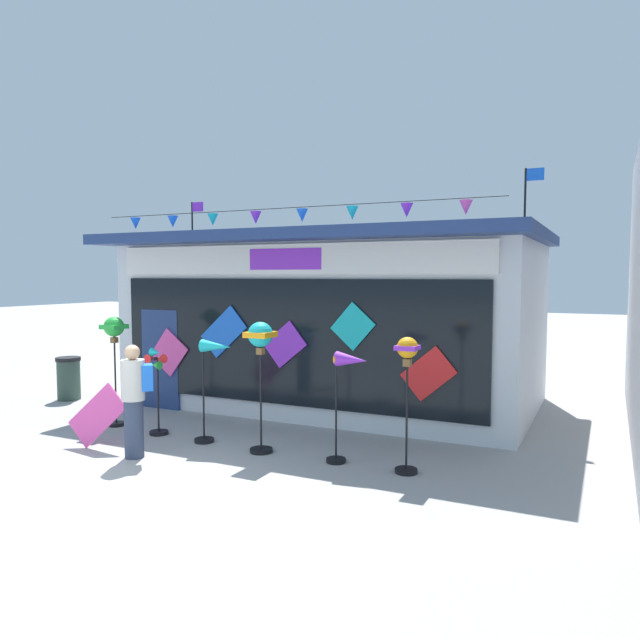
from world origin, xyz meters
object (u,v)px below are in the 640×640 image
(wind_spinner_far_left, at_px, (114,336))
(wind_spinner_far_right, at_px, (407,370))
(trash_bin, at_px, (69,378))
(display_kite_on_ground, at_px, (97,415))
(wind_spinner_center_right, at_px, (260,347))
(wind_spinner_right, at_px, (348,379))
(wind_spinner_center_left, at_px, (213,367))
(wind_spinner_left, at_px, (157,380))
(person_near_camera, at_px, (135,398))
(kite_shop_building, at_px, (336,319))

(wind_spinner_far_left, xyz_separation_m, wind_spinner_far_right, (5.47, -0.22, -0.19))
(trash_bin, relative_size, display_kite_on_ground, 0.98)
(wind_spinner_far_left, xyz_separation_m, display_kite_on_ground, (0.75, -1.16, -1.10))
(wind_spinner_center_right, distance_m, trash_bin, 6.10)
(wind_spinner_right, relative_size, trash_bin, 1.75)
(wind_spinner_far_left, bearing_deg, wind_spinner_center_right, -4.63)
(wind_spinner_center_left, relative_size, wind_spinner_far_right, 0.90)
(wind_spinner_far_left, relative_size, wind_spinner_center_right, 0.98)
(wind_spinner_left, height_order, person_near_camera, person_near_camera)
(wind_spinner_right, xyz_separation_m, display_kite_on_ground, (-3.84, -0.94, -0.71))
(wind_spinner_center_right, relative_size, person_near_camera, 1.19)
(kite_shop_building, height_order, wind_spinner_center_right, kite_shop_building)
(wind_spinner_far_left, height_order, display_kite_on_ground, wind_spinner_far_left)
(kite_shop_building, distance_m, trash_bin, 5.93)
(wind_spinner_center_right, bearing_deg, wind_spinner_right, 1.80)
(wind_spinner_right, bearing_deg, display_kite_on_ground, -166.21)
(wind_spinner_far_right, bearing_deg, wind_spinner_left, 179.16)
(wind_spinner_far_left, height_order, wind_spinner_center_right, wind_spinner_center_right)
(wind_spinner_far_right, bearing_deg, wind_spinner_right, 179.64)
(wind_spinner_far_right, bearing_deg, kite_shop_building, 125.99)
(wind_spinner_center_right, relative_size, display_kite_on_ground, 2.11)
(wind_spinner_left, xyz_separation_m, wind_spinner_right, (3.52, -0.06, 0.29))
(person_near_camera, relative_size, trash_bin, 1.82)
(wind_spinner_far_left, relative_size, wind_spinner_left, 1.32)
(trash_bin, xyz_separation_m, display_kite_on_ground, (3.37, -2.43, 0.04))
(wind_spinner_center_left, height_order, trash_bin, wind_spinner_center_left)
(wind_spinner_far_left, height_order, person_near_camera, wind_spinner_far_left)
(wind_spinner_left, relative_size, trash_bin, 1.60)
(wind_spinner_left, xyz_separation_m, display_kite_on_ground, (-0.32, -1.00, -0.42))
(wind_spinner_right, bearing_deg, trash_bin, 168.34)
(wind_spinner_left, bearing_deg, wind_spinner_center_left, -1.23)
(wind_spinner_left, relative_size, wind_spinner_center_left, 0.88)
(kite_shop_building, xyz_separation_m, wind_spinner_center_left, (-0.42, -3.81, -0.54))
(trash_bin, bearing_deg, wind_spinner_left, -21.17)
(wind_spinner_left, bearing_deg, wind_spinner_far_left, 171.85)
(wind_spinner_far_left, distance_m, wind_spinner_far_right, 5.48)
(wind_spinner_center_left, distance_m, wind_spinner_far_right, 3.22)
(wind_spinner_far_left, bearing_deg, person_near_camera, -38.00)
(wind_spinner_center_left, height_order, wind_spinner_right, wind_spinner_center_left)
(wind_spinner_far_left, height_order, wind_spinner_far_right, wind_spinner_far_left)
(wind_spinner_left, bearing_deg, person_near_camera, -63.43)
(kite_shop_building, bearing_deg, trash_bin, -155.92)
(wind_spinner_center_right, bearing_deg, wind_spinner_center_left, 175.20)
(wind_spinner_center_left, xyz_separation_m, wind_spinner_far_right, (3.22, -0.04, 0.19))
(kite_shop_building, bearing_deg, person_near_camera, -101.77)
(wind_spinner_far_left, xyz_separation_m, wind_spinner_right, (4.60, -0.21, -0.39))
(kite_shop_building, relative_size, wind_spinner_left, 5.70)
(wind_spinner_far_left, relative_size, trash_bin, 2.12)
(wind_spinner_left, distance_m, wind_spinner_far_right, 4.42)
(wind_spinner_center_right, distance_m, wind_spinner_right, 1.47)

